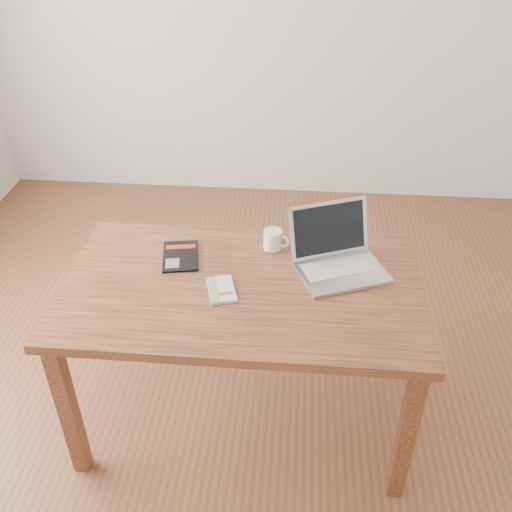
# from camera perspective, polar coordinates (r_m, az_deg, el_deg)

# --- Properties ---
(room) EXTENTS (4.04, 4.04, 2.70)m
(room) POSITION_cam_1_polar(r_m,az_deg,el_deg) (2.11, -3.94, 13.57)
(room) COLOR brown
(room) RESTS_ON ground
(desk) EXTENTS (1.43, 0.82, 0.75)m
(desk) POSITION_cam_1_polar(r_m,az_deg,el_deg) (2.29, -1.38, -4.69)
(desk) COLOR brown
(desk) RESTS_ON ground
(white_guidebook) EXTENTS (0.14, 0.18, 0.01)m
(white_guidebook) POSITION_cam_1_polar(r_m,az_deg,el_deg) (2.20, -3.49, -3.38)
(white_guidebook) COLOR silver
(white_guidebook) RESTS_ON desk
(black_guidebook) EXTENTS (0.18, 0.24, 0.01)m
(black_guidebook) POSITION_cam_1_polar(r_m,az_deg,el_deg) (2.40, -7.56, -0.00)
(black_guidebook) COLOR black
(black_guidebook) RESTS_ON desk
(laptop) EXTENTS (0.43, 0.42, 0.23)m
(laptop) POSITION_cam_1_polar(r_m,az_deg,el_deg) (2.33, 8.13, -0.04)
(laptop) COLOR silver
(laptop) RESTS_ON desk
(coffee_mug) EXTENTS (0.11, 0.08, 0.08)m
(coffee_mug) POSITION_cam_1_polar(r_m,az_deg,el_deg) (2.42, 1.74, 1.70)
(coffee_mug) COLOR white
(coffee_mug) RESTS_ON desk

